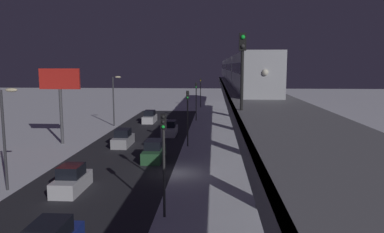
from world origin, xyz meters
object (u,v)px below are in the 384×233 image
object	(u,v)px
sedan_white	(72,181)
traffic_light_distant	(201,88)
rail_signal	(242,58)
sedan_white_3	(170,129)
commercial_billboard	(60,86)
sedan_silver	(123,139)
sedan_white_2	(150,117)
traffic_light_mid	(188,110)
traffic_light_near	(164,150)
traffic_light_far	(196,96)
subway_train	(235,69)
sedan_green	(154,152)

from	to	relation	value
sedan_white	traffic_light_distant	xyz separation A→B (m)	(-7.50, -56.38, 3.40)
rail_signal	sedan_white	bearing A→B (deg)	-28.46
sedan_white_3	commercial_billboard	bearing A→B (deg)	-152.91
rail_signal	sedan_silver	world-z (taller)	rail_signal
sedan_white_2	traffic_light_mid	bearing A→B (deg)	112.82
sedan_white_2	traffic_light_near	distance (m)	38.94
traffic_light_near	traffic_light_far	distance (m)	40.47
subway_train	sedan_white_2	size ratio (longest dim) A/B	16.21
rail_signal	traffic_light_near	bearing A→B (deg)	-25.75
subway_train	commercial_billboard	distance (m)	29.52
sedan_white_2	sedan_white_3	size ratio (longest dim) A/B	1.08
rail_signal	sedan_white_2	distance (m)	42.87
sedan_green	sedan_silver	size ratio (longest dim) A/B	1.10
sedan_white_2	traffic_light_distant	world-z (taller)	traffic_light_distant
sedan_green	traffic_light_near	distance (m)	14.63
sedan_white_2	commercial_billboard	size ratio (longest dim) A/B	0.51
sedan_white_2	traffic_light_near	size ratio (longest dim) A/B	0.71
sedan_white_3	traffic_light_far	bearing A→B (deg)	77.83
rail_signal	traffic_light_distant	distance (m)	63.25
rail_signal	sedan_silver	xyz separation A→B (m)	(11.95, -22.20, -8.84)
sedan_white_3	commercial_billboard	distance (m)	14.89
subway_train	traffic_light_distant	bearing A→B (deg)	-71.84
traffic_light_far	subway_train	bearing A→B (deg)	-175.44
traffic_light_distant	rail_signal	bearing A→B (deg)	94.05
sedan_white_3	sedan_silver	size ratio (longest dim) A/B	0.98
sedan_white_3	traffic_light_far	xyz separation A→B (m)	(-2.90, -13.45, 3.40)
traffic_light_mid	sedan_green	bearing A→B (deg)	65.30
subway_train	traffic_light_far	xyz separation A→B (m)	(6.47, 0.52, -4.49)
sedan_white_2	sedan_white	bearing A→B (deg)	90.00
sedan_silver	commercial_billboard	distance (m)	9.67
traffic_light_mid	traffic_light_far	bearing A→B (deg)	-90.00
traffic_light_near	traffic_light_far	xyz separation A→B (m)	(0.00, -40.47, 0.00)
sedan_white	subway_train	bearing A→B (deg)	-110.86
sedan_green	commercial_billboard	world-z (taller)	commercial_billboard
traffic_light_mid	commercial_billboard	distance (m)	15.26
traffic_light_far	traffic_light_distant	world-z (taller)	same
sedan_silver	traffic_light_mid	xyz separation A→B (m)	(-7.50, -0.18, 3.40)
rail_signal	commercial_billboard	bearing A→B (deg)	-49.72
traffic_light_distant	commercial_billboard	size ratio (longest dim) A/B	0.72
traffic_light_near	traffic_light_distant	size ratio (longest dim) A/B	1.00
subway_train	traffic_light_distant	size ratio (longest dim) A/B	11.57
sedan_white	sedan_white_2	xyz separation A→B (m)	(0.00, -33.73, 0.00)
sedan_white_2	traffic_light_far	bearing A→B (deg)	-162.19
traffic_light_distant	sedan_white_3	bearing A→B (deg)	85.08
sedan_white_3	traffic_light_distant	distance (m)	33.98
traffic_light_mid	traffic_light_distant	xyz separation A→B (m)	(0.00, -40.47, 0.00)
traffic_light_near	traffic_light_distant	world-z (taller)	same
traffic_light_near	commercial_billboard	bearing A→B (deg)	-54.20
commercial_billboard	sedan_white_2	bearing A→B (deg)	-113.57
sedan_white_2	traffic_light_distant	size ratio (longest dim) A/B	0.71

